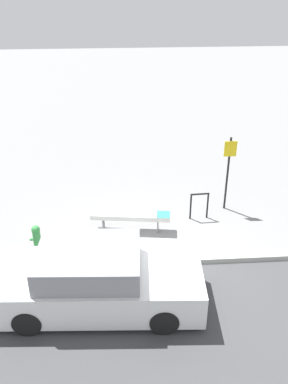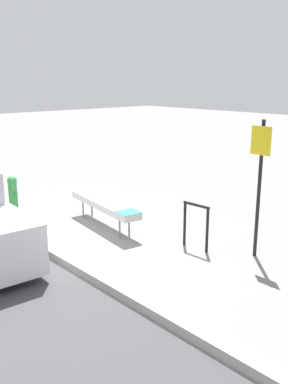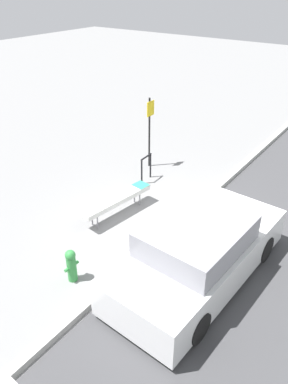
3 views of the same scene
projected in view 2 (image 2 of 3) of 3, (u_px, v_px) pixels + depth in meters
The scene contains 6 objects.
ground_plane at pixel (40, 248), 7.60m from camera, with size 60.00×60.00×0.00m, color gray.
curb at pixel (40, 245), 7.58m from camera, with size 60.00×0.20×0.13m.
bench at pixel (105, 205), 8.61m from camera, with size 2.21×0.66×0.54m.
bike_rack at pixel (196, 221), 7.48m from camera, with size 0.55×0.08×0.83m.
sign_post at pixel (260, 176), 6.94m from camera, with size 0.36×0.08×2.30m.
fire_hydrant at pixel (13, 191), 9.87m from camera, with size 0.36×0.22×0.77m.
Camera 2 is at (6.52, -3.35, 2.91)m, focal length 40.00 mm.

